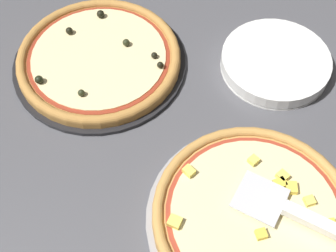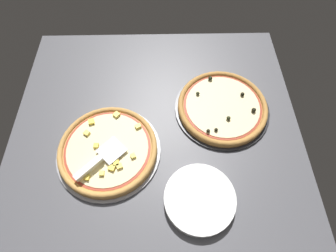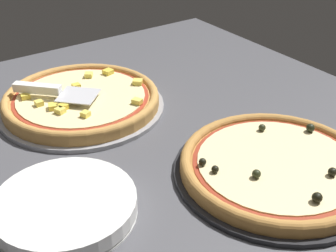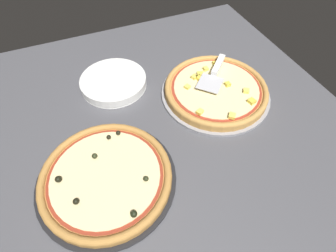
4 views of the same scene
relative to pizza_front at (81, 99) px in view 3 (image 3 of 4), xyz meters
The scene contains 7 objects.
ground_plane 18.85cm from the pizza_front, 102.22° to the left, with size 123.59×115.96×3.60cm, color #4C4C51.
pizza_pan_front 2.19cm from the pizza_front, 71.13° to the right, with size 39.54×39.54×1.00cm, color #939399.
pizza_front is the anchor object (origin of this frame).
pizza_pan_back 49.33cm from the pizza_front, 112.51° to the left, with size 39.42×39.42×1.00cm, color black.
pizza_back 49.29cm from the pizza_front, 112.50° to the left, with size 37.06×37.06×3.81cm.
serving_spatula 8.10cm from the pizza_front, 27.07° to the right, with size 17.70×18.00×2.00cm.
plate_stack 38.13cm from the pizza_front, 60.03° to the left, with size 24.55×24.55×3.50cm.
Camera 3 is at (43.62, 75.51, 54.15)cm, focal length 50.00 mm.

